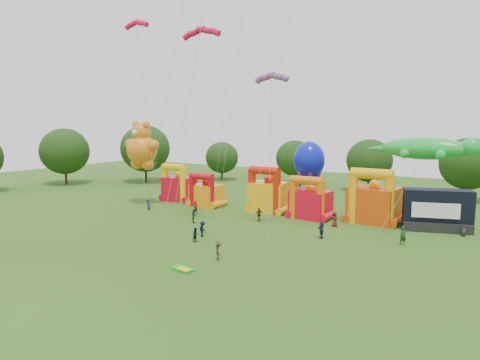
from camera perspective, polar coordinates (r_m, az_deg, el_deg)
The scene contains 24 objects.
ground at distance 39.54m, azimuth -16.20°, elevation -11.15°, with size 160.00×160.00×0.00m, color #2F4D15.
tree_ring at distance 39.25m, azimuth -17.02°, elevation -1.89°, with size 119.73×121.80×12.07m.
bouncy_castle_0 at distance 69.79m, azimuth -8.19°, elevation -0.86°, with size 5.45×4.72×6.07m.
bouncy_castle_1 at distance 64.88m, azimuth -4.59°, elevation -1.76°, with size 5.07×4.38×5.12m.
bouncy_castle_2 at distance 60.46m, azimuth 3.75°, elevation -1.93°, with size 5.36×4.46×6.58m.
bouncy_castle_3 at distance 57.10m, azimuth 9.30°, elevation -2.90°, with size 5.18×4.34×5.73m.
bouncy_castle_4 at distance 56.40m, azimuth 17.34°, elevation -2.81°, with size 6.22×5.25×7.01m.
stage_trailer at distance 55.14m, azimuth 24.80°, elevation -3.72°, with size 7.96×4.84×4.88m.
teddy_bear_kite at distance 66.67m, azimuth -12.88°, elevation 2.89°, with size 6.44×4.93×12.90m.
gecko_kite at distance 55.29m, azimuth 21.65°, elevation 0.12°, with size 13.53×11.50×10.89m.
octopus_kite at distance 61.00m, azimuth 8.05°, elevation 0.22°, with size 4.88×10.69×10.00m.
parafoil_kites at distance 54.70m, azimuth -9.09°, elevation 7.27°, with size 25.76×9.71×27.31m.
diamond_kites at distance 47.25m, azimuth -3.11°, elevation 12.77°, with size 20.34×17.79×40.66m.
folded_kite_bundle at distance 37.54m, azimuth -7.64°, elevation -11.71°, with size 2.12×1.31×0.31m.
spectator_0 at distance 63.41m, azimuth -12.12°, elevation -3.22°, with size 0.76×0.50×1.56m, color #292741.
spectator_1 at distance 59.26m, azimuth -5.94°, elevation -3.68°, with size 0.69×0.45×1.89m, color #53171C.
spectator_2 at distance 54.31m, azimuth -6.12°, elevation -4.78°, with size 0.87×0.68×1.78m, color #1C472D.
spectator_3 at distance 47.73m, azimuth -5.02°, elevation -6.54°, with size 1.12×0.64×1.73m, color black.
spectator_4 at distance 54.96m, azimuth 2.56°, elevation -4.60°, with size 1.05×0.44×1.79m, color #3F2E19.
spectator_5 at distance 47.84m, azimuth 10.79°, elevation -6.54°, with size 1.72×0.55×1.85m, color #25243D.
spectator_6 at distance 53.34m, azimuth 12.52°, elevation -5.14°, with size 0.88×0.57×1.81m, color #551918.
spectator_7 at distance 47.47m, azimuth 20.93°, elevation -6.95°, with size 0.72×0.47×1.98m, color #193E1E.
spectator_8 at distance 45.80m, azimuth -5.91°, elevation -7.28°, with size 0.75×0.58×1.54m, color black.
spectator_9 at distance 39.72m, azimuth -2.90°, elevation -9.44°, with size 1.13×0.65×1.75m, color #3D2D18.
Camera 1 is at (27.90, -25.07, 12.52)m, focal length 32.00 mm.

